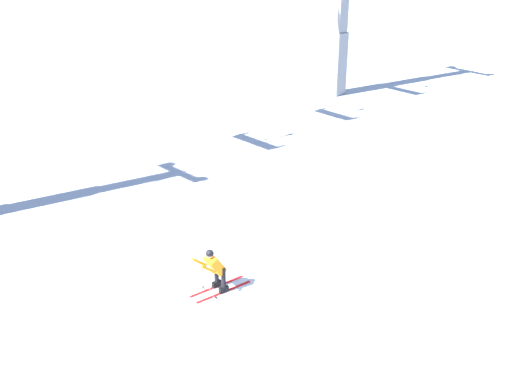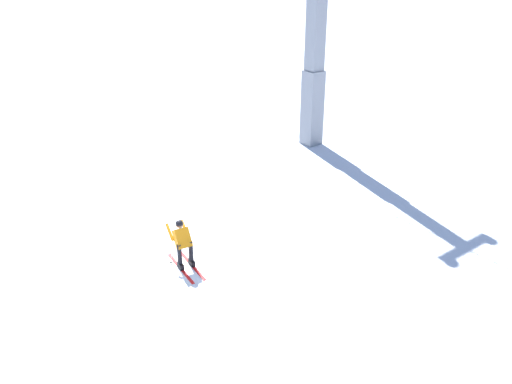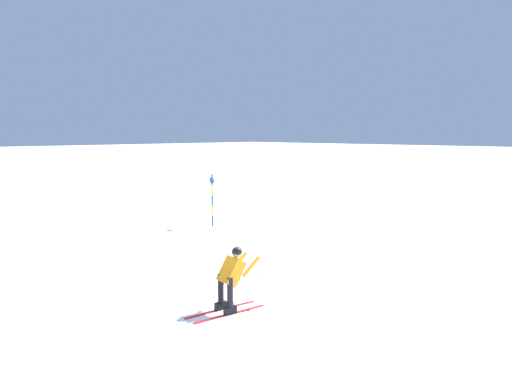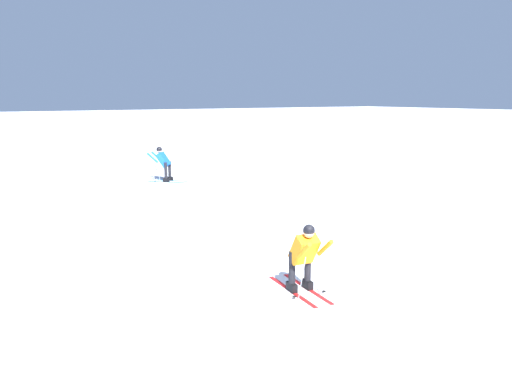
# 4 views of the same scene
# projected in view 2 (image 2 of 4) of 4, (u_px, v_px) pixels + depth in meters

# --- Properties ---
(ground_plane) EXTENTS (260.00, 260.00, 0.00)m
(ground_plane) POSITION_uv_depth(u_px,v_px,m) (164.00, 256.00, 16.14)
(ground_plane) COLOR white
(skier_carving_main) EXTENTS (1.82, 0.78, 1.50)m
(skier_carving_main) POSITION_uv_depth(u_px,v_px,m) (182.00, 241.00, 15.38)
(skier_carving_main) COLOR red
(skier_carving_main) RESTS_ON ground_plane
(lift_tower_near) EXTENTS (0.75, 2.49, 10.61)m
(lift_tower_near) POSITION_uv_depth(u_px,v_px,m) (315.00, 46.00, 23.05)
(lift_tower_near) COLOR gray
(lift_tower_near) RESTS_ON ground_plane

